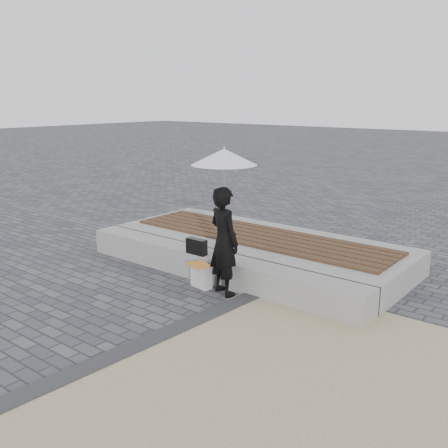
{
  "coord_description": "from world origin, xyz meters",
  "views": [
    {
      "loc": [
        4.64,
        -3.94,
        2.66
      ],
      "look_at": [
        0.48,
        1.26,
        1.0
      ],
      "focal_mm": 40.65,
      "sensor_mm": 36.0,
      "label": 1
    }
  ],
  "objects_px": {
    "handbag": "(197,246)",
    "woman": "(224,241)",
    "canvas_tote": "(201,276)",
    "parasol": "(224,157)",
    "seating_ledge": "(213,266)"
  },
  "relations": [
    {
      "from": "seating_ledge",
      "to": "handbag",
      "type": "relative_size",
      "value": 14.99
    },
    {
      "from": "woman",
      "to": "handbag",
      "type": "relative_size",
      "value": 4.54
    },
    {
      "from": "handbag",
      "to": "canvas_tote",
      "type": "xyz_separation_m",
      "value": [
        0.26,
        -0.2,
        -0.34
      ]
    },
    {
      "from": "handbag",
      "to": "canvas_tote",
      "type": "relative_size",
      "value": 0.95
    },
    {
      "from": "handbag",
      "to": "woman",
      "type": "bearing_deg",
      "value": -14.08
    },
    {
      "from": "seating_ledge",
      "to": "woman",
      "type": "height_order",
      "value": "woman"
    },
    {
      "from": "parasol",
      "to": "handbag",
      "type": "height_order",
      "value": "parasol"
    },
    {
      "from": "woman",
      "to": "parasol",
      "type": "distance_m",
      "value": 1.15
    },
    {
      "from": "woman",
      "to": "canvas_tote",
      "type": "distance_m",
      "value": 0.71
    },
    {
      "from": "seating_ledge",
      "to": "woman",
      "type": "xyz_separation_m",
      "value": [
        0.48,
        -0.34,
        0.56
      ]
    },
    {
      "from": "canvas_tote",
      "to": "woman",
      "type": "bearing_deg",
      "value": 13.07
    },
    {
      "from": "parasol",
      "to": "seating_ledge",
      "type": "bearing_deg",
      "value": 144.57
    },
    {
      "from": "woman",
      "to": "canvas_tote",
      "type": "xyz_separation_m",
      "value": [
        -0.4,
        -0.02,
        -0.58
      ]
    },
    {
      "from": "woman",
      "to": "handbag",
      "type": "xyz_separation_m",
      "value": [
        -0.67,
        0.18,
        -0.24
      ]
    },
    {
      "from": "woman",
      "to": "parasol",
      "type": "bearing_deg",
      "value": -162.01
    }
  ]
}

